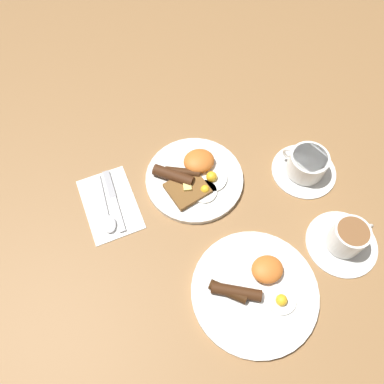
{
  "coord_description": "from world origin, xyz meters",
  "views": [
    {
      "loc": [
        0.16,
        0.47,
        0.85
      ],
      "look_at": [
        0.02,
        0.04,
        0.03
      ],
      "focal_mm": 35.0,
      "sensor_mm": 36.0,
      "label": 1
    }
  ],
  "objects_px": {
    "breakfast_plate_far": "(255,290)",
    "teacup_near": "(306,165)",
    "breakfast_plate_near": "(194,177)",
    "knife": "(113,197)",
    "teacup_far": "(346,239)",
    "spoon": "(108,218)"
  },
  "relations": [
    {
      "from": "breakfast_plate_far",
      "to": "knife",
      "type": "distance_m",
      "value": 0.42
    },
    {
      "from": "teacup_near",
      "to": "spoon",
      "type": "xyz_separation_m",
      "value": [
        0.52,
        -0.02,
        -0.02
      ]
    },
    {
      "from": "breakfast_plate_near",
      "to": "teacup_far",
      "type": "xyz_separation_m",
      "value": [
        -0.28,
        0.28,
        0.02
      ]
    },
    {
      "from": "breakfast_plate_near",
      "to": "spoon",
      "type": "height_order",
      "value": "breakfast_plate_near"
    },
    {
      "from": "breakfast_plate_far",
      "to": "teacup_near",
      "type": "height_order",
      "value": "teacup_near"
    },
    {
      "from": "breakfast_plate_far",
      "to": "spoon",
      "type": "bearing_deg",
      "value": -45.19
    },
    {
      "from": "breakfast_plate_near",
      "to": "teacup_near",
      "type": "xyz_separation_m",
      "value": [
        -0.28,
        0.07,
        0.02
      ]
    },
    {
      "from": "breakfast_plate_far",
      "to": "spoon",
      "type": "height_order",
      "value": "breakfast_plate_far"
    },
    {
      "from": "spoon",
      "to": "breakfast_plate_near",
      "type": "bearing_deg",
      "value": 100.8
    },
    {
      "from": "teacup_far",
      "to": "spoon",
      "type": "distance_m",
      "value": 0.57
    },
    {
      "from": "teacup_far",
      "to": "spoon",
      "type": "bearing_deg",
      "value": -24.73
    },
    {
      "from": "breakfast_plate_far",
      "to": "teacup_near",
      "type": "relative_size",
      "value": 1.68
    },
    {
      "from": "breakfast_plate_far",
      "to": "teacup_near",
      "type": "bearing_deg",
      "value": -134.3
    },
    {
      "from": "breakfast_plate_near",
      "to": "knife",
      "type": "relative_size",
      "value": 1.4
    },
    {
      "from": "teacup_near",
      "to": "breakfast_plate_far",
      "type": "bearing_deg",
      "value": 45.7
    },
    {
      "from": "teacup_far",
      "to": "knife",
      "type": "xyz_separation_m",
      "value": [
        0.49,
        -0.29,
        -0.03
      ]
    },
    {
      "from": "breakfast_plate_near",
      "to": "teacup_far",
      "type": "distance_m",
      "value": 0.4
    },
    {
      "from": "breakfast_plate_far",
      "to": "teacup_near",
      "type": "xyz_separation_m",
      "value": [
        -0.25,
        -0.25,
        0.02
      ]
    },
    {
      "from": "teacup_near",
      "to": "teacup_far",
      "type": "height_order",
      "value": "teacup_far"
    },
    {
      "from": "breakfast_plate_near",
      "to": "teacup_near",
      "type": "distance_m",
      "value": 0.29
    },
    {
      "from": "breakfast_plate_near",
      "to": "breakfast_plate_far",
      "type": "height_order",
      "value": "breakfast_plate_near"
    },
    {
      "from": "breakfast_plate_far",
      "to": "teacup_far",
      "type": "height_order",
      "value": "teacup_far"
    }
  ]
}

